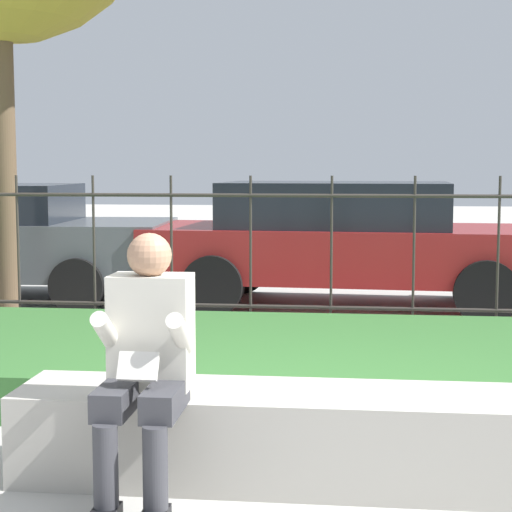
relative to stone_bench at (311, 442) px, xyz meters
name	(u,v)px	position (x,y,z in m)	size (l,w,h in m)	color
ground_plane	(313,482)	(0.01, 0.00, -0.20)	(60.00, 60.00, 0.00)	#B2AFA8
stone_bench	(311,442)	(0.00, 0.00, 0.00)	(2.95, 0.59, 0.46)	#ADA89E
person_seated_reader	(146,357)	(-0.75, -0.33, 0.48)	(0.42, 0.73, 1.26)	black
grass_berm	(325,363)	(0.01, 1.94, -0.05)	(10.02, 2.48, 0.30)	#33662D
iron_fence	(331,254)	(0.01, 3.52, 0.58)	(8.02, 0.03, 1.48)	#332D28
car_parked_center	(347,240)	(0.14, 5.39, 0.54)	(4.56, 2.08, 1.39)	maroon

